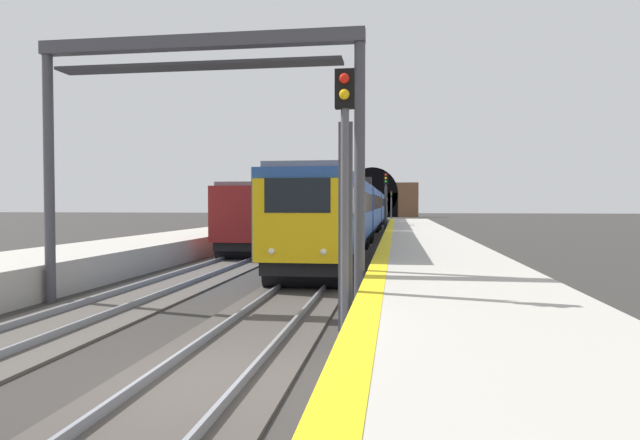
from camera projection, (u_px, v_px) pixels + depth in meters
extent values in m
plane|color=#302D2B|center=(201.00, 383.00, 8.28)|extent=(320.00, 320.00, 0.00)
cube|color=#ADA89E|center=(496.00, 361.00, 7.66)|extent=(112.00, 4.28, 1.04)
cube|color=yellow|center=(362.00, 320.00, 7.91)|extent=(112.00, 0.50, 0.01)
cube|color=#423D38|center=(201.00, 381.00, 8.28)|extent=(160.00, 2.79, 0.06)
cube|color=gray|center=(156.00, 373.00, 8.38)|extent=(160.00, 0.07, 0.15)
cube|color=gray|center=(246.00, 377.00, 8.18)|extent=(160.00, 0.07, 0.15)
cube|color=#264C99|center=(334.00, 211.00, 25.66)|extent=(19.09, 2.91, 2.89)
cube|color=black|center=(334.00, 202.00, 25.65)|extent=(18.32, 2.94, 0.98)
cube|color=slate|center=(334.00, 178.00, 25.62)|extent=(18.51, 2.48, 0.20)
cube|color=black|center=(334.00, 245.00, 25.71)|extent=(18.70, 2.57, 0.51)
cylinder|color=black|center=(305.00, 275.00, 17.46)|extent=(0.94, 2.63, 0.93)
cylinder|color=black|center=(313.00, 268.00, 19.25)|extent=(0.94, 2.63, 0.93)
cylinder|color=black|center=(346.00, 242.00, 32.19)|extent=(0.94, 2.63, 0.93)
cylinder|color=black|center=(349.00, 240.00, 33.97)|extent=(0.94, 2.63, 0.93)
cube|color=#E5B20F|center=(298.00, 221.00, 16.18)|extent=(0.13, 2.75, 2.54)
cube|color=black|center=(297.00, 195.00, 16.11)|extent=(0.05, 2.00, 1.04)
sphere|color=#F2EACC|center=(323.00, 252.00, 16.04)|extent=(0.20, 0.20, 0.20)
sphere|color=#F2EACC|center=(271.00, 251.00, 16.26)|extent=(0.20, 0.20, 0.20)
cube|color=#264C99|center=(361.00, 208.00, 45.16)|extent=(19.09, 2.91, 2.89)
cube|color=black|center=(361.00, 202.00, 45.15)|extent=(18.32, 2.94, 1.02)
cube|color=slate|center=(361.00, 189.00, 45.11)|extent=(18.51, 2.48, 0.20)
cube|color=black|center=(361.00, 227.00, 45.21)|extent=(18.70, 2.57, 0.51)
cylinder|color=black|center=(353.00, 237.00, 37.21)|extent=(0.94, 2.63, 0.93)
cylinder|color=black|center=(355.00, 236.00, 38.99)|extent=(0.94, 2.63, 0.93)
cylinder|color=black|center=(365.00, 228.00, 51.44)|extent=(0.94, 2.63, 0.93)
cylinder|color=black|center=(366.00, 227.00, 53.22)|extent=(0.94, 2.63, 0.93)
cube|color=#264C99|center=(372.00, 207.00, 64.66)|extent=(19.09, 2.91, 2.89)
cube|color=black|center=(372.00, 202.00, 64.64)|extent=(18.32, 2.94, 0.85)
cube|color=slate|center=(372.00, 194.00, 64.61)|extent=(18.51, 2.48, 0.20)
cube|color=black|center=(372.00, 220.00, 64.71)|extent=(18.70, 2.57, 0.51)
cylinder|color=black|center=(368.00, 226.00, 56.74)|extent=(0.94, 2.63, 0.93)
cylinder|color=black|center=(369.00, 225.00, 58.52)|extent=(0.94, 2.63, 0.93)
cylinder|color=black|center=(374.00, 222.00, 70.91)|extent=(0.94, 2.63, 0.93)
cylinder|color=black|center=(374.00, 221.00, 72.70)|extent=(0.94, 2.63, 0.93)
cube|color=#264C99|center=(378.00, 206.00, 84.16)|extent=(19.09, 2.91, 2.89)
cube|color=black|center=(378.00, 203.00, 84.14)|extent=(18.32, 2.94, 1.00)
cube|color=slate|center=(378.00, 196.00, 84.11)|extent=(18.51, 2.48, 0.20)
cube|color=black|center=(378.00, 217.00, 84.21)|extent=(18.70, 2.57, 0.51)
cylinder|color=black|center=(376.00, 220.00, 75.88)|extent=(0.94, 2.63, 0.93)
cylinder|color=black|center=(376.00, 220.00, 77.66)|extent=(0.94, 2.63, 0.93)
cylinder|color=black|center=(379.00, 218.00, 90.77)|extent=(0.94, 2.63, 0.93)
cylinder|color=black|center=(379.00, 217.00, 92.56)|extent=(0.94, 2.63, 0.93)
cube|color=black|center=(361.00, 183.00, 45.10)|extent=(1.30, 1.72, 0.90)
cube|color=maroon|center=(279.00, 211.00, 34.91)|extent=(19.37, 2.93, 2.69)
cube|color=black|center=(279.00, 208.00, 34.91)|extent=(18.59, 2.95, 0.81)
cube|color=slate|center=(279.00, 189.00, 34.87)|extent=(18.78, 2.51, 0.20)
cube|color=black|center=(279.00, 235.00, 34.96)|extent=(18.98, 2.60, 0.49)
cylinder|color=black|center=(301.00, 233.00, 43.58)|extent=(0.90, 2.53, 0.88)
cylinder|color=black|center=(297.00, 234.00, 41.80)|extent=(0.90, 2.53, 0.88)
cylinder|color=black|center=(252.00, 248.00, 28.13)|extent=(0.90, 2.53, 0.88)
cylinder|color=black|center=(242.00, 251.00, 26.35)|extent=(0.90, 2.53, 0.88)
cube|color=#E5B20F|center=(303.00, 212.00, 44.54)|extent=(0.15, 2.63, 2.35)
cube|color=black|center=(303.00, 203.00, 44.57)|extent=(0.06, 1.92, 0.97)
sphere|color=#F2EACC|center=(294.00, 222.00, 44.72)|extent=(0.20, 0.20, 0.20)
sphere|color=#F2EACC|center=(312.00, 222.00, 44.53)|extent=(0.20, 0.20, 0.20)
cube|color=maroon|center=(322.00, 209.00, 54.75)|extent=(19.37, 2.93, 2.69)
cube|color=black|center=(322.00, 204.00, 54.74)|extent=(18.59, 2.95, 0.79)
cube|color=slate|center=(322.00, 195.00, 54.71)|extent=(18.78, 2.51, 0.20)
cube|color=black|center=(322.00, 224.00, 54.80)|extent=(18.98, 2.60, 0.49)
cylinder|color=black|center=(331.00, 224.00, 63.29)|extent=(0.90, 2.53, 0.88)
cylinder|color=black|center=(329.00, 224.00, 61.51)|extent=(0.90, 2.53, 0.88)
cylinder|color=black|center=(312.00, 230.00, 48.10)|extent=(0.90, 2.53, 0.88)
cylinder|color=black|center=(309.00, 231.00, 46.32)|extent=(0.90, 2.53, 0.88)
cube|color=maroon|center=(342.00, 208.00, 74.59)|extent=(19.37, 2.93, 2.69)
cube|color=black|center=(342.00, 205.00, 74.58)|extent=(18.59, 2.95, 0.94)
cube|color=slate|center=(342.00, 197.00, 74.55)|extent=(18.78, 2.51, 0.20)
cube|color=black|center=(342.00, 219.00, 74.64)|extent=(18.98, 2.60, 0.49)
cylinder|color=black|center=(347.00, 219.00, 82.95)|extent=(0.90, 2.53, 0.88)
cylinder|color=black|center=(346.00, 220.00, 81.17)|extent=(0.90, 2.53, 0.88)
cylinder|color=black|center=(337.00, 222.00, 68.13)|extent=(0.90, 2.53, 0.88)
cylinder|color=black|center=(335.00, 223.00, 66.35)|extent=(0.90, 2.53, 0.88)
cube|color=black|center=(322.00, 189.00, 54.69)|extent=(1.32, 1.66, 0.90)
cylinder|color=#4C4C54|center=(345.00, 228.00, 10.49)|extent=(0.16, 0.16, 4.58)
cube|color=black|center=(345.00, 89.00, 10.41)|extent=(0.20, 0.38, 0.75)
cube|color=#4C4C54|center=(345.00, 227.00, 10.63)|extent=(0.04, 0.28, 4.12)
sphere|color=red|center=(344.00, 78.00, 10.27)|extent=(0.20, 0.20, 0.20)
sphere|color=yellow|center=(344.00, 94.00, 10.28)|extent=(0.20, 0.20, 0.20)
cylinder|color=#38383D|center=(386.00, 209.00, 49.70)|extent=(0.16, 0.16, 4.56)
cube|color=black|center=(386.00, 179.00, 49.62)|extent=(0.20, 0.38, 1.05)
cube|color=#38383D|center=(386.00, 209.00, 49.84)|extent=(0.04, 0.28, 4.10)
sphere|color=red|center=(386.00, 175.00, 49.48)|extent=(0.20, 0.20, 0.20)
sphere|color=yellow|center=(386.00, 178.00, 49.49)|extent=(0.20, 0.20, 0.20)
sphere|color=green|center=(386.00, 182.00, 49.50)|extent=(0.20, 0.20, 0.20)
cylinder|color=#4C4C54|center=(391.00, 208.00, 98.75)|extent=(0.16, 0.16, 4.14)
cube|color=black|center=(391.00, 194.00, 98.67)|extent=(0.20, 0.38, 1.05)
cube|color=#4C4C54|center=(391.00, 208.00, 98.89)|extent=(0.04, 0.28, 3.73)
sphere|color=red|center=(391.00, 192.00, 98.53)|extent=(0.20, 0.20, 0.20)
sphere|color=yellow|center=(391.00, 193.00, 98.54)|extent=(0.20, 0.20, 0.20)
sphere|color=green|center=(391.00, 195.00, 98.55)|extent=(0.20, 0.20, 0.20)
cylinder|color=#3F3F47|center=(49.00, 180.00, 15.01)|extent=(0.28, 0.28, 6.85)
cylinder|color=#3F3F47|center=(360.00, 177.00, 13.80)|extent=(0.28, 0.28, 6.85)
cube|color=#3F3F47|center=(197.00, 42.00, 14.30)|extent=(0.36, 8.89, 0.35)
cube|color=#2D2D33|center=(197.00, 66.00, 14.32)|extent=(0.70, 7.75, 0.08)
cube|color=brown|center=(372.00, 200.00, 116.82)|extent=(2.48, 19.56, 7.34)
cube|color=black|center=(372.00, 205.00, 115.57)|extent=(0.12, 10.96, 5.14)
cylinder|color=black|center=(372.00, 193.00, 115.50)|extent=(0.12, 10.96, 10.96)
cylinder|color=#595B60|center=(283.00, 195.00, 69.25)|extent=(0.22, 0.22, 7.73)
cylinder|color=#595B60|center=(292.00, 170.00, 68.99)|extent=(0.08, 2.29, 0.08)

